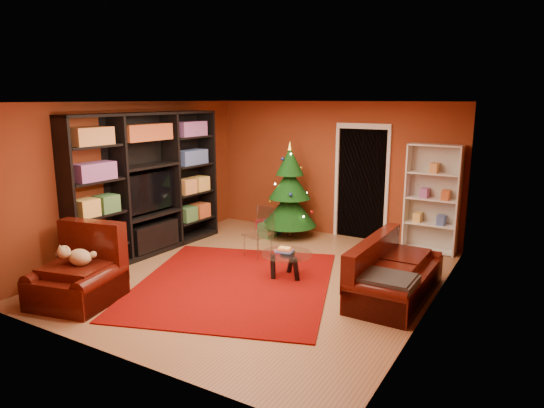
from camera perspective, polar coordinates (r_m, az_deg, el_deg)
The scene contains 18 objects.
floor at distance 7.48m, azimuth -1.56°, elevation -8.65°, with size 5.00×5.50×0.05m, color brown.
ceiling at distance 6.98m, azimuth -1.69°, elevation 12.11°, with size 5.00×5.50×0.05m, color silver.
wall_back at distance 9.55m, azimuth 7.22°, elevation 4.10°, with size 5.00×0.05×2.60m, color maroon.
wall_left at distance 8.69m, azimuth -15.93°, elevation 2.91°, with size 0.05×5.50×2.60m, color maroon.
wall_right at distance 6.19m, azimuth 18.66°, elevation -0.93°, with size 0.05×5.50×2.60m, color maroon.
doorway at distance 9.33m, azimuth 10.46°, elevation 2.24°, with size 1.06×0.60×2.16m, color black, non-canonical shape.
rug at distance 7.19m, azimuth -4.50°, elevation -9.27°, with size 2.72×3.17×0.02m, color #740805.
media_unit at distance 8.56m, azimuth -14.54°, elevation 2.25°, with size 0.48×3.16×2.42m, color black, non-canonical shape.
christmas_tree at distance 9.32m, azimuth 2.09°, elevation 1.56°, with size 1.05×1.05×1.88m, color #0B350E, non-canonical shape.
gift_box_teal at distance 9.74m, azimuth 0.20°, elevation -2.59°, with size 0.29×0.29×0.29m, color #205E66.
gift_box_green at distance 9.45m, azimuth -0.59°, elevation -3.10°, with size 0.27×0.27×0.27m, color #316E38.
gift_box_red at distance 9.98m, azimuth -1.09°, elevation -2.45°, with size 0.21×0.21×0.21m, color #AB0F29.
white_bookshelf at distance 8.84m, azimuth 18.32°, elevation 0.56°, with size 0.90×0.32×1.94m, color white, non-canonical shape.
armchair at distance 6.90m, azimuth -22.12°, elevation -7.51°, with size 1.06×1.06×0.83m, color #320B06, non-canonical shape.
dog at distance 6.85m, azimuth -21.67°, elevation -5.85°, with size 0.40×0.30×0.27m, color #D4BB8C, non-canonical shape.
sofa at distance 6.80m, azimuth 14.43°, elevation -7.38°, with size 1.86×0.84×0.80m, color #320B06, non-canonical shape.
coffee_table at distance 7.33m, azimuth 1.73°, elevation -7.22°, with size 0.76×0.76×0.48m, color gray, non-canonical shape.
acrylic_chair at distance 8.21m, azimuth -1.67°, elevation -3.67°, with size 0.40×0.43×0.78m, color #66605B, non-canonical shape.
Camera 1 is at (3.69, -5.93, 2.65)m, focal length 32.00 mm.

